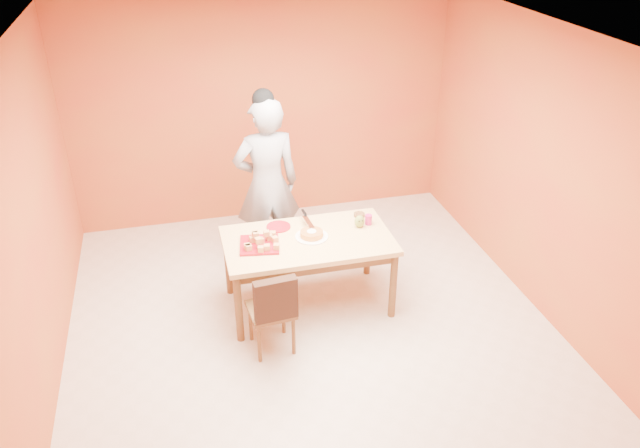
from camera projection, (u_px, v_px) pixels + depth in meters
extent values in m
plane|color=beige|center=(313.00, 332.00, 5.90)|extent=(5.00, 5.00, 0.00)
plane|color=silver|center=(311.00, 42.00, 4.58)|extent=(5.00, 5.00, 0.00)
plane|color=#B36329|center=(263.00, 111.00, 7.36)|extent=(4.50, 0.00, 4.50)
plane|color=#B36329|center=(27.00, 238.00, 4.76)|extent=(0.00, 5.00, 5.00)
plane|color=#B36329|center=(550.00, 177.00, 5.72)|extent=(0.00, 5.00, 5.00)
cube|color=#E7B579|center=(308.00, 241.00, 5.93)|extent=(1.60, 0.90, 0.05)
cube|color=brown|center=(308.00, 248.00, 5.97)|extent=(1.48, 0.78, 0.10)
cylinder|color=brown|center=(239.00, 309.00, 5.63)|extent=(0.07, 0.07, 0.71)
cylinder|color=brown|center=(228.00, 263.00, 6.29)|extent=(0.07, 0.07, 0.71)
cylinder|color=brown|center=(393.00, 286.00, 5.94)|extent=(0.07, 0.07, 0.71)
cylinder|color=brown|center=(368.00, 245.00, 6.60)|extent=(0.07, 0.07, 0.71)
imported|color=gray|center=(267.00, 185.00, 6.51)|extent=(0.72, 0.50, 1.90)
cube|color=maroon|center=(259.00, 245.00, 5.80)|extent=(0.41, 0.41, 0.02)
cylinder|color=maroon|center=(278.00, 227.00, 6.11)|extent=(0.29, 0.29, 0.01)
cylinder|color=white|center=(312.00, 237.00, 5.94)|extent=(0.35, 0.35, 0.01)
cylinder|color=orange|center=(312.00, 234.00, 5.92)|extent=(0.23, 0.23, 0.05)
cube|color=white|center=(308.00, 222.00, 6.06)|extent=(0.07, 0.27, 0.01)
ellipsoid|color=olive|center=(359.00, 221.00, 6.08)|extent=(0.12, 0.10, 0.13)
cylinder|color=#BA1B62|center=(368.00, 220.00, 6.14)|extent=(0.08, 0.08, 0.10)
cylinder|color=#36190E|center=(359.00, 215.00, 6.30)|extent=(0.14, 0.14, 0.03)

